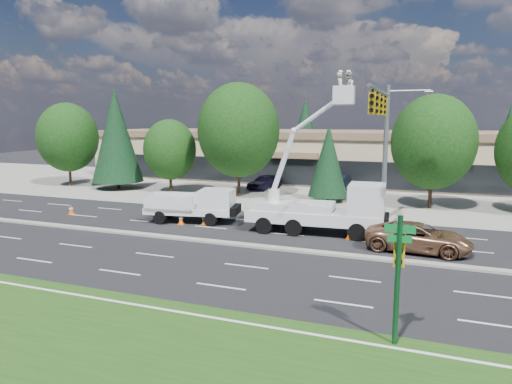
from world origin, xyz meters
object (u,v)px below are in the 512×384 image
at_px(bucket_truck, 325,201).
at_px(minivan, 418,237).
at_px(utility_pickup, 196,209).
at_px(street_sign_pole, 398,266).
at_px(signal_mast, 384,131).

relative_size(bucket_truck, minivan, 1.80).
height_order(utility_pickup, bucket_truck, bucket_truck).
bearing_deg(street_sign_pole, signal_mast, 97.27).
relative_size(utility_pickup, minivan, 1.16).
bearing_deg(street_sign_pole, utility_pickup, 136.93).
height_order(street_sign_pole, bucket_truck, bucket_truck).
distance_m(signal_mast, street_sign_pole, 15.99).
relative_size(street_sign_pole, utility_pickup, 0.65).
bearing_deg(signal_mast, utility_pickup, -166.62).
xyz_separation_m(signal_mast, bucket_truck, (-2.94, -2.81, -4.08)).
bearing_deg(utility_pickup, street_sign_pole, -54.33).
xyz_separation_m(street_sign_pole, utility_pickup, (-13.57, 12.69, -1.52)).
relative_size(street_sign_pole, minivan, 0.75).
distance_m(signal_mast, bucket_truck, 5.76).
xyz_separation_m(utility_pickup, minivan, (14.00, -2.01, -0.18)).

